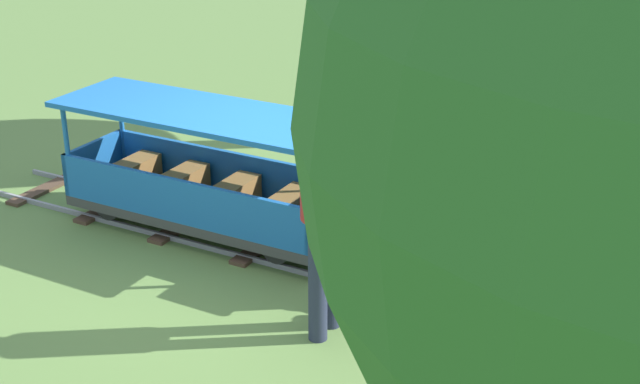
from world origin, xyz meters
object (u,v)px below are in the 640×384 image
(conductor_person, at_px, (325,194))
(park_bench, at_px, (484,99))
(locomotive, at_px, (439,227))
(passenger_car, at_px, (205,183))

(conductor_person, height_order, park_bench, conductor_person)
(park_bench, bearing_deg, locomotive, 13.26)
(locomotive, bearing_deg, passenger_car, -90.00)
(conductor_person, relative_size, park_bench, 1.20)
(conductor_person, distance_m, park_bench, 4.05)
(locomotive, height_order, park_bench, locomotive)
(passenger_car, height_order, park_bench, passenger_car)
(locomotive, relative_size, park_bench, 1.07)
(park_bench, bearing_deg, passenger_car, -20.63)
(conductor_person, bearing_deg, passenger_car, -119.43)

